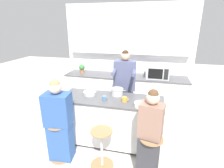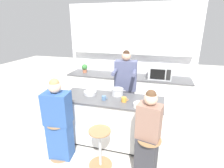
% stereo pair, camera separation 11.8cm
% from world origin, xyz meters
% --- Properties ---
extents(ground_plane, '(16.00, 16.00, 0.00)m').
position_xyz_m(ground_plane, '(0.00, 0.00, 0.00)').
color(ground_plane, beige).
extents(wall_back, '(3.39, 0.22, 2.70)m').
position_xyz_m(wall_back, '(0.00, 1.85, 1.54)').
color(wall_back, white).
rests_on(wall_back, ground_plane).
extents(back_counter, '(3.15, 0.65, 0.92)m').
position_xyz_m(back_counter, '(0.00, 1.53, 0.46)').
color(back_counter, white).
rests_on(back_counter, ground_plane).
extents(kitchen_island, '(1.85, 0.67, 0.92)m').
position_xyz_m(kitchen_island, '(0.00, 0.00, 0.47)').
color(kitchen_island, black).
rests_on(kitchen_island, ground_plane).
extents(bar_stool_leftmost, '(0.38, 0.38, 0.66)m').
position_xyz_m(bar_stool_leftmost, '(-0.74, -0.61, 0.34)').
color(bar_stool_leftmost, '#997047').
rests_on(bar_stool_leftmost, ground_plane).
extents(bar_stool_center, '(0.38, 0.38, 0.66)m').
position_xyz_m(bar_stool_center, '(0.00, -0.63, 0.34)').
color(bar_stool_center, '#997047').
rests_on(bar_stool_center, ground_plane).
extents(bar_stool_rightmost, '(0.38, 0.38, 0.66)m').
position_xyz_m(bar_stool_rightmost, '(0.74, -0.64, 0.34)').
color(bar_stool_rightmost, '#997047').
rests_on(bar_stool_rightmost, ground_plane).
extents(person_cooking, '(0.48, 0.59, 1.71)m').
position_xyz_m(person_cooking, '(0.15, 0.57, 0.84)').
color(person_cooking, '#383842').
rests_on(person_cooking, ground_plane).
extents(person_wrapped_blanket, '(0.43, 0.33, 1.42)m').
position_xyz_m(person_wrapped_blanket, '(-0.72, -0.61, 0.67)').
color(person_wrapped_blanket, '#2D5193').
rests_on(person_wrapped_blanket, ground_plane).
extents(person_seated_near, '(0.36, 0.32, 1.38)m').
position_xyz_m(person_seated_near, '(0.72, -0.61, 0.64)').
color(person_seated_near, '#333338').
rests_on(person_seated_near, ground_plane).
extents(cooking_pot, '(0.32, 0.23, 0.13)m').
position_xyz_m(cooking_pot, '(0.07, 0.17, 0.99)').
color(cooking_pot, '#B7BABC').
rests_on(cooking_pot, kitchen_island).
extents(fruit_bowl, '(0.23, 0.23, 0.06)m').
position_xyz_m(fruit_bowl, '(-0.43, 0.07, 0.96)').
color(fruit_bowl, '#B7BABC').
rests_on(fruit_bowl, kitchen_island).
extents(mixing_bowl_steel, '(0.20, 0.20, 0.07)m').
position_xyz_m(mixing_bowl_steel, '(0.54, -0.21, 0.96)').
color(mixing_bowl_steel, white).
rests_on(mixing_bowl_steel, kitchen_island).
extents(coffee_cup_near, '(0.11, 0.08, 0.08)m').
position_xyz_m(coffee_cup_near, '(-0.10, -0.10, 0.96)').
color(coffee_cup_near, '#4C7099').
rests_on(coffee_cup_near, kitchen_island).
extents(coffee_cup_far, '(0.12, 0.09, 0.08)m').
position_xyz_m(coffee_cup_far, '(0.26, -0.08, 0.97)').
color(coffee_cup_far, orange).
rests_on(coffee_cup_far, kitchen_island).
extents(banana_bunch, '(0.13, 0.09, 0.04)m').
position_xyz_m(banana_bunch, '(0.80, -0.13, 0.94)').
color(banana_bunch, yellow).
rests_on(banana_bunch, kitchen_island).
extents(microwave, '(0.54, 0.35, 0.32)m').
position_xyz_m(microwave, '(0.81, 1.49, 1.07)').
color(microwave, '#B2B5B7').
rests_on(microwave, back_counter).
extents(potted_plant, '(0.16, 0.16, 0.24)m').
position_xyz_m(potted_plant, '(-1.20, 1.53, 1.05)').
color(potted_plant, '#A86042').
rests_on(potted_plant, back_counter).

